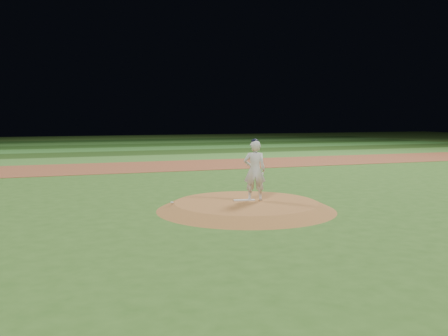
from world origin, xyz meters
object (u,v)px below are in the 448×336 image
object	(u,v)px
pitchers_mound	(246,206)
pitching_rubber	(244,200)
rosin_bag	(172,203)
pitcher_on_mound	(255,170)

from	to	relation	value
pitchers_mound	pitching_rubber	bearing A→B (deg)	81.31
pitching_rubber	rosin_bag	bearing A→B (deg)	-175.86
pitchers_mound	rosin_bag	xyz separation A→B (m)	(-2.21, 0.49, 0.15)
pitching_rubber	rosin_bag	distance (m)	2.27
pitchers_mound	rosin_bag	bearing A→B (deg)	167.44
pitching_rubber	rosin_bag	world-z (taller)	rosin_bag
pitching_rubber	pitcher_on_mound	size ratio (longest dim) A/B	0.34
pitchers_mound	pitching_rubber	size ratio (longest dim) A/B	8.32
pitching_rubber	pitcher_on_mound	world-z (taller)	pitcher_on_mound
pitching_rubber	pitcher_on_mound	distance (m)	0.99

